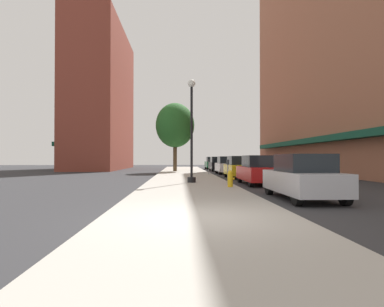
{
  "coord_description": "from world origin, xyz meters",
  "views": [
    {
      "loc": [
        -0.51,
        -7.75,
        1.52
      ],
      "look_at": [
        0.67,
        21.6,
        1.92
      ],
      "focal_mm": 30.49,
      "sensor_mm": 36.0,
      "label": 1
    }
  ],
  "objects_px": {
    "car_red": "(259,170)",
    "car_black": "(218,164)",
    "parking_meter_far": "(209,165)",
    "car_silver": "(303,177)",
    "car_white": "(227,165)",
    "car_yellow": "(239,167)",
    "tree_near": "(175,125)",
    "lamppost": "(192,129)",
    "fire_hydrant": "(230,179)",
    "car_green": "(212,163)",
    "parking_meter_near": "(228,169)"
  },
  "relations": [
    {
      "from": "car_red",
      "to": "car_black",
      "type": "relative_size",
      "value": 1.0
    },
    {
      "from": "parking_meter_far",
      "to": "car_black",
      "type": "bearing_deg",
      "value": 78.9
    },
    {
      "from": "car_silver",
      "to": "car_white",
      "type": "distance_m",
      "value": 18.88
    },
    {
      "from": "car_red",
      "to": "car_yellow",
      "type": "xyz_separation_m",
      "value": [
        0.0,
        5.87,
        0.0
      ]
    },
    {
      "from": "parking_meter_far",
      "to": "car_black",
      "type": "distance_m",
      "value": 10.13
    },
    {
      "from": "parking_meter_far",
      "to": "tree_near",
      "type": "bearing_deg",
      "value": 114.45
    },
    {
      "from": "lamppost",
      "to": "tree_near",
      "type": "height_order",
      "value": "tree_near"
    },
    {
      "from": "fire_hydrant",
      "to": "car_white",
      "type": "xyz_separation_m",
      "value": [
        2.03,
        14.95,
        0.29
      ]
    },
    {
      "from": "tree_near",
      "to": "car_yellow",
      "type": "distance_m",
      "value": 12.1
    },
    {
      "from": "parking_meter_far",
      "to": "car_yellow",
      "type": "distance_m",
      "value": 4.18
    },
    {
      "from": "tree_near",
      "to": "car_silver",
      "type": "height_order",
      "value": "tree_near"
    },
    {
      "from": "parking_meter_far",
      "to": "tree_near",
      "type": "xyz_separation_m",
      "value": [
        -2.98,
        6.55,
        4.0
      ]
    },
    {
      "from": "car_silver",
      "to": "fire_hydrant",
      "type": "bearing_deg",
      "value": 116.35
    },
    {
      "from": "car_red",
      "to": "car_black",
      "type": "distance_m",
      "value": 19.5
    },
    {
      "from": "car_green",
      "to": "fire_hydrant",
      "type": "bearing_deg",
      "value": -96.18
    },
    {
      "from": "car_silver",
      "to": "parking_meter_far",
      "type": "bearing_deg",
      "value": 95.94
    },
    {
      "from": "lamppost",
      "to": "car_silver",
      "type": "xyz_separation_m",
      "value": [
        3.79,
        -6.89,
        -2.39
      ]
    },
    {
      "from": "fire_hydrant",
      "to": "car_green",
      "type": "distance_m",
      "value": 28.26
    },
    {
      "from": "car_silver",
      "to": "lamppost",
      "type": "bearing_deg",
      "value": 117.86
    },
    {
      "from": "parking_meter_near",
      "to": "parking_meter_far",
      "type": "xyz_separation_m",
      "value": [
        0.0,
        10.86,
        0.0
      ]
    },
    {
      "from": "lamppost",
      "to": "car_silver",
      "type": "relative_size",
      "value": 1.37
    },
    {
      "from": "parking_meter_near",
      "to": "car_silver",
      "type": "distance_m",
      "value": 5.6
    },
    {
      "from": "parking_meter_far",
      "to": "car_black",
      "type": "xyz_separation_m",
      "value": [
        1.95,
        9.94,
        -0.14
      ]
    },
    {
      "from": "parking_meter_far",
      "to": "tree_near",
      "type": "relative_size",
      "value": 0.18
    },
    {
      "from": "lamppost",
      "to": "car_yellow",
      "type": "distance_m",
      "value": 7.12
    },
    {
      "from": "fire_hydrant",
      "to": "car_silver",
      "type": "distance_m",
      "value": 4.44
    },
    {
      "from": "car_yellow",
      "to": "fire_hydrant",
      "type": "bearing_deg",
      "value": -102.09
    },
    {
      "from": "tree_near",
      "to": "car_black",
      "type": "distance_m",
      "value": 7.27
    },
    {
      "from": "parking_meter_far",
      "to": "car_red",
      "type": "relative_size",
      "value": 0.3
    },
    {
      "from": "car_red",
      "to": "car_green",
      "type": "height_order",
      "value": "same"
    },
    {
      "from": "lamppost",
      "to": "parking_meter_far",
      "type": "relative_size",
      "value": 4.5
    },
    {
      "from": "car_silver",
      "to": "car_yellow",
      "type": "xyz_separation_m",
      "value": [
        0.0,
        12.42,
        0.0
      ]
    },
    {
      "from": "car_black",
      "to": "lamppost",
      "type": "bearing_deg",
      "value": -99.42
    },
    {
      "from": "car_green",
      "to": "parking_meter_far",
      "type": "bearing_deg",
      "value": -99.0
    },
    {
      "from": "lamppost",
      "to": "car_red",
      "type": "xyz_separation_m",
      "value": [
        3.79,
        -0.34,
        -2.39
      ]
    },
    {
      "from": "parking_meter_far",
      "to": "car_red",
      "type": "xyz_separation_m",
      "value": [
        1.95,
        -9.57,
        -0.14
      ]
    },
    {
      "from": "tree_near",
      "to": "car_yellow",
      "type": "xyz_separation_m",
      "value": [
        4.93,
        -10.25,
        -4.14
      ]
    },
    {
      "from": "tree_near",
      "to": "car_black",
      "type": "relative_size",
      "value": 1.67
    },
    {
      "from": "parking_meter_far",
      "to": "car_silver",
      "type": "bearing_deg",
      "value": -83.1
    },
    {
      "from": "fire_hydrant",
      "to": "car_yellow",
      "type": "distance_m",
      "value": 8.73
    },
    {
      "from": "car_black",
      "to": "parking_meter_near",
      "type": "bearing_deg",
      "value": -93.6
    },
    {
      "from": "lamppost",
      "to": "fire_hydrant",
      "type": "bearing_deg",
      "value": -59.23
    },
    {
      "from": "fire_hydrant",
      "to": "car_green",
      "type": "height_order",
      "value": "car_green"
    },
    {
      "from": "parking_meter_near",
      "to": "parking_meter_far",
      "type": "distance_m",
      "value": 10.86
    },
    {
      "from": "car_white",
      "to": "car_silver",
      "type": "bearing_deg",
      "value": -90.26
    },
    {
      "from": "lamppost",
      "to": "tree_near",
      "type": "xyz_separation_m",
      "value": [
        -1.14,
        15.78,
        1.75
      ]
    },
    {
      "from": "parking_meter_near",
      "to": "car_white",
      "type": "relative_size",
      "value": 0.3
    },
    {
      "from": "tree_near",
      "to": "car_green",
      "type": "bearing_deg",
      "value": 62.46
    },
    {
      "from": "car_white",
      "to": "car_green",
      "type": "bearing_deg",
      "value": 89.74
    },
    {
      "from": "parking_meter_near",
      "to": "parking_meter_far",
      "type": "height_order",
      "value": "same"
    }
  ]
}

